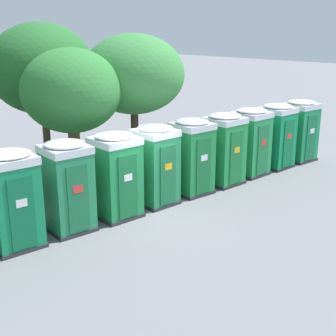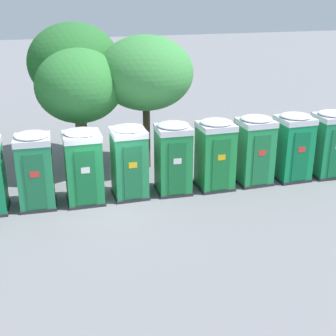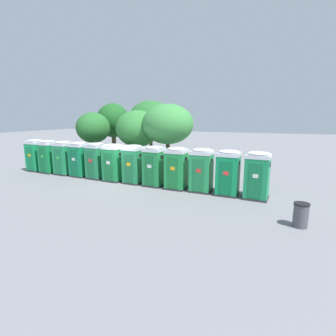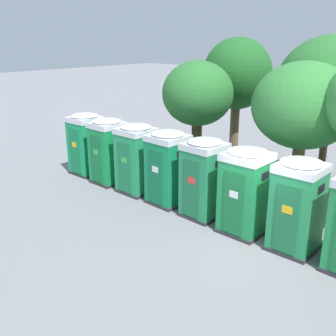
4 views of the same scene
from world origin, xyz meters
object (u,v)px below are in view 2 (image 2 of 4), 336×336
(portapotty_5, at_px, (84,166))
(portapotty_9, at_px, (254,150))
(portapotty_10, at_px, (293,146))
(street_tree_2, at_px, (79,87))
(portapotty_8, at_px, (215,154))
(portapotty_7, at_px, (173,157))
(street_tree_1, at_px, (74,63))
(portapotty_6, at_px, (129,161))
(portapotty_11, at_px, (330,143))
(portapotty_4, at_px, (35,170))
(street_tree_0, at_px, (146,73))

(portapotty_5, xyz_separation_m, portapotty_9, (6.19, -0.23, 0.00))
(portapotty_10, xyz_separation_m, street_tree_2, (-7.34, 3.06, 2.12))
(street_tree_2, bearing_deg, portapotty_8, -34.68)
(portapotty_10, bearing_deg, portapotty_7, 177.28)
(street_tree_1, relative_size, street_tree_2, 1.16)
(portapotty_6, relative_size, street_tree_1, 0.45)
(portapotty_6, height_order, portapotty_7, same)
(portapotty_11, bearing_deg, portapotty_4, 176.83)
(portapotty_8, bearing_deg, portapotty_5, 177.27)
(portapotty_8, relative_size, street_tree_1, 0.45)
(portapotty_7, distance_m, street_tree_1, 6.13)
(portapotty_9, xyz_separation_m, street_tree_0, (-3.29, 2.81, 2.50))
(portapotty_7, relative_size, portapotty_8, 1.00)
(portapotty_11, bearing_deg, street_tree_2, 160.35)
(portapotty_6, distance_m, street_tree_2, 3.65)
(portapotty_6, height_order, portapotty_8, same)
(portapotty_5, relative_size, portapotty_6, 1.00)
(portapotty_5, distance_m, street_tree_0, 4.62)
(street_tree_1, bearing_deg, portapotty_6, -77.62)
(portapotty_8, bearing_deg, street_tree_0, 121.74)
(portapotty_4, bearing_deg, portapotty_8, -3.40)
(portapotty_7, relative_size, street_tree_1, 0.45)
(portapotty_4, distance_m, street_tree_2, 3.85)
(portapotty_8, relative_size, portapotty_9, 1.00)
(portapotty_11, relative_size, street_tree_0, 0.49)
(street_tree_1, bearing_deg, street_tree_2, -93.40)
(portapotty_4, xyz_separation_m, portapotty_10, (9.27, -0.48, -0.00))
(street_tree_1, bearing_deg, portapotty_5, -96.06)
(portapotty_6, height_order, portapotty_11, same)
(portapotty_5, xyz_separation_m, street_tree_0, (2.90, 2.59, 2.50))
(street_tree_2, bearing_deg, portapotty_10, -22.59)
(portapotty_4, height_order, street_tree_1, street_tree_1)
(street_tree_0, height_order, street_tree_1, street_tree_1)
(portapotty_10, bearing_deg, portapotty_6, 177.05)
(portapotty_11, xyz_separation_m, street_tree_2, (-8.89, 3.17, 2.12))
(portapotty_10, height_order, street_tree_1, street_tree_1)
(portapotty_10, bearing_deg, portapotty_5, 177.52)
(street_tree_1, bearing_deg, portapotty_9, -41.16)
(portapotty_5, distance_m, portapotty_9, 6.19)
(portapotty_9, bearing_deg, portapotty_6, 177.43)
(portapotty_7, bearing_deg, portapotty_11, -3.12)
(portapotty_5, bearing_deg, portapotty_9, -2.09)
(portapotty_6, distance_m, portapotty_8, 3.09)
(portapotty_5, height_order, street_tree_0, street_tree_0)
(portapotty_7, bearing_deg, street_tree_1, 118.06)
(portapotty_10, height_order, street_tree_0, street_tree_0)
(portapotty_4, xyz_separation_m, street_tree_1, (2.05, 4.59, 2.70))
(portapotty_11, bearing_deg, portapotty_10, 175.65)
(portapotty_7, bearing_deg, portapotty_8, -3.93)
(portapotty_8, xyz_separation_m, street_tree_0, (-1.74, 2.81, 2.50))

